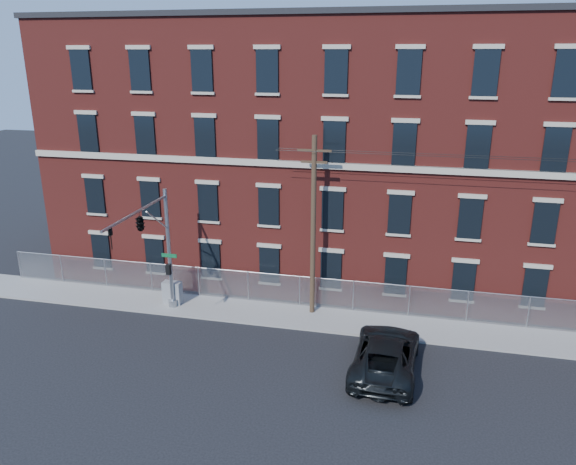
% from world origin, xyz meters
% --- Properties ---
extents(ground, '(140.00, 140.00, 0.00)m').
position_xyz_m(ground, '(0.00, 0.00, 0.00)').
color(ground, black).
rests_on(ground, ground).
extents(sidewalk, '(65.00, 3.00, 0.12)m').
position_xyz_m(sidewalk, '(12.00, 5.00, 0.06)').
color(sidewalk, '#97958F').
rests_on(sidewalk, ground).
extents(mill_building, '(55.30, 14.32, 16.30)m').
position_xyz_m(mill_building, '(12.00, 13.93, 8.15)').
color(mill_building, maroon).
rests_on(mill_building, ground).
extents(chain_link_fence, '(59.06, 0.06, 1.85)m').
position_xyz_m(chain_link_fence, '(12.00, 6.30, 1.06)').
color(chain_link_fence, '#A5A8AD').
rests_on(chain_link_fence, ground).
extents(traffic_signal_mast, '(0.90, 6.75, 7.00)m').
position_xyz_m(traffic_signal_mast, '(-6.00, 2.18, 5.39)').
color(traffic_signal_mast, '#9EA0A5').
rests_on(traffic_signal_mast, ground).
extents(utility_pole_near, '(1.80, 0.28, 10.00)m').
position_xyz_m(utility_pole_near, '(2.00, 5.60, 5.34)').
color(utility_pole_near, '#433321').
rests_on(utility_pole_near, ground).
extents(pickup_truck, '(3.14, 6.33, 1.72)m').
position_xyz_m(pickup_truck, '(6.39, 0.57, 0.86)').
color(pickup_truck, black).
rests_on(pickup_truck, ground).
extents(utility_cabinet, '(1.09, 0.56, 1.35)m').
position_xyz_m(utility_cabinet, '(-6.17, 4.88, 0.79)').
color(utility_cabinet, gray).
rests_on(utility_cabinet, sidewalk).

